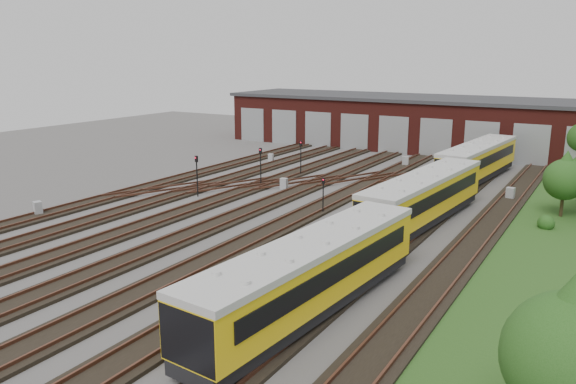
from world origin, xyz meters
The scene contains 18 objects.
ground centered at (0.00, 0.00, 0.00)m, with size 120.00×120.00×0.00m, color #4B4846.
track_network centered at (-0.17, 0.59, 0.11)m, with size 30.40×70.00×0.33m.
maintenance_shed centered at (-0.01, 39.97, 3.20)m, with size 51.00×12.50×6.35m.
grass_verge centered at (19.00, 10.00, 0.03)m, with size 8.00×55.00×0.05m, color #254C19.
metro_train centered at (10.00, 7.79, 1.93)m, with size 3.98×47.29×3.12m.
signal_mast_0 centered at (-6.15, 12.09, 2.14)m, with size 0.28×0.27×3.37m.
signal_mast_1 centered at (-8.35, 6.02, 2.16)m, with size 0.29×0.27×3.39m.
signal_mast_2 centered at (-5.23, 17.68, 2.15)m, with size 0.29×0.27×3.37m.
signal_mast_3 centered at (2.89, 6.68, 1.73)m, with size 0.25×0.24×2.70m.
relay_cabinet_0 centered at (-14.58, -4.32, 0.53)m, with size 0.63×0.53×1.05m, color #A1A4A6.
relay_cabinet_1 centered at (-11.47, 22.12, 0.45)m, with size 0.54×0.45×0.90m, color #A1A4A6.
relay_cabinet_2 centered at (-3.59, 11.86, 0.49)m, with size 0.59×0.49×0.98m, color #A1A4A6.
relay_cabinet_3 centered at (1.89, 27.30, 0.53)m, with size 0.63×0.53×1.05m, color #A1A4A6.
relay_cabinet_4 centered at (13.91, 18.00, 0.51)m, with size 0.61×0.51×1.02m, color #A1A4A6.
tree_3 centered at (17.93, 14.70, 3.11)m, with size 2.92×2.92×4.84m.
tree_4 centered at (20.54, -13.18, 3.88)m, with size 3.65×3.65×6.04m.
bush_0 centered at (17.37, 11.11, 0.55)m, with size 1.10×1.10×1.10m, color #1E4814.
bush_1 centered at (17.85, 23.46, 0.82)m, with size 1.64×1.64×1.64m, color #1E4814.
Camera 1 is at (20.98, -28.57, 11.26)m, focal length 35.00 mm.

